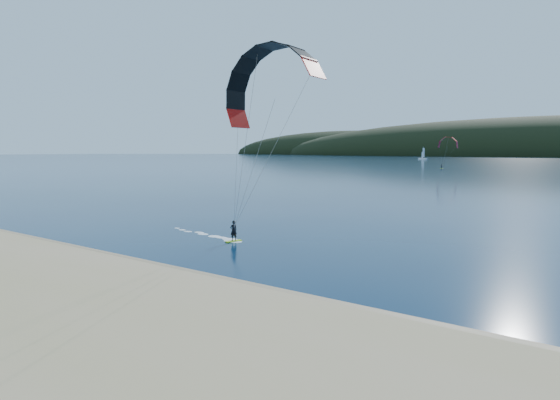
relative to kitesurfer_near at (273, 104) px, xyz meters
The scene contains 5 objects.
ground 17.21m from the kitesurfer_near, 96.85° to the right, with size 1800.00×1800.00×0.00m, color #08203D.
wet_sand 14.35m from the kitesurfer_near, 100.80° to the right, with size 220.00×2.50×0.10m.
kitesurfer_near is the anchor object (origin of this frame).
kitesurfer_far 187.81m from the kitesurfer_near, 101.28° to the left, with size 8.82×7.77×12.41m.
sailboat 403.84m from the kitesurfer_near, 106.36° to the left, with size 8.56×5.55×11.94m.
Camera 1 is at (22.57, -16.79, 8.58)m, focal length 29.48 mm.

